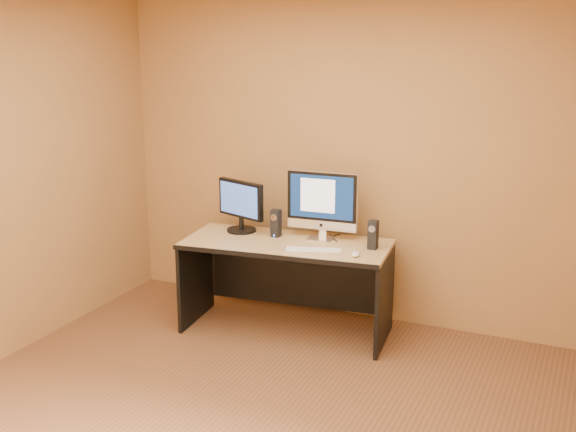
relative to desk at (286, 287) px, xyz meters
The scene contains 11 objects.
floor 1.52m from the desk, 77.26° to the right, with size 4.00×4.00×0.00m, color brown.
walls 1.75m from the desk, 77.26° to the right, with size 4.00×4.00×2.60m, color #9C6E3F, non-canonical shape.
desk is the anchor object (origin of this frame).
imac 0.70m from the desk, 40.92° to the left, with size 0.56×0.21×0.54m, color silver, non-canonical shape.
second_monitor 0.75m from the desk, 164.11° to the left, with size 0.48×0.24×0.42m, color black, non-canonical shape.
speaker_left 0.51m from the desk, 141.74° to the left, with size 0.07×0.07×0.22m, color black, non-canonical shape.
speaker_right 0.82m from the desk, ahead, with size 0.07×0.07×0.22m, color black, non-canonical shape.
keyboard 0.49m from the desk, 25.78° to the right, with size 0.43×0.11×0.02m, color silver.
mouse 0.73m from the desk, 11.03° to the right, with size 0.06×0.10×0.04m, color silver.
cable_a 0.53m from the desk, 40.79° to the left, with size 0.01×0.01×0.22m, color black.
cable_b 0.54m from the desk, 47.66° to the left, with size 0.01×0.01×0.18m, color black.
Camera 1 is at (1.87, -3.40, 2.34)m, focal length 45.00 mm.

